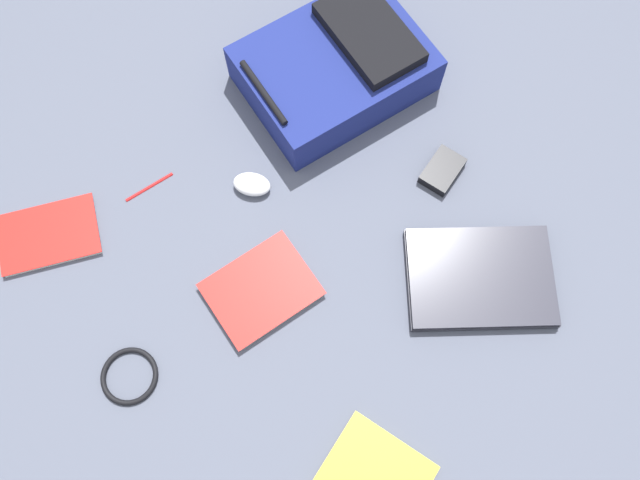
# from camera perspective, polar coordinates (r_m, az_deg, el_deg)

# --- Properties ---
(ground_plane) EXTENTS (3.70, 3.70, 0.00)m
(ground_plane) POSITION_cam_1_polar(r_m,az_deg,el_deg) (1.58, 0.14, -1.42)
(ground_plane) COLOR #4C5160
(backpack) EXTENTS (0.39, 0.49, 0.16)m
(backpack) POSITION_cam_1_polar(r_m,az_deg,el_deg) (1.74, 1.48, 14.94)
(backpack) COLOR navy
(backpack) RESTS_ON ground_plane
(laptop) EXTENTS (0.41, 0.43, 0.03)m
(laptop) POSITION_cam_1_polar(r_m,az_deg,el_deg) (1.60, 13.85, -3.21)
(laptop) COLOR #24242C
(laptop) RESTS_ON ground_plane
(book_manual) EXTENTS (0.25, 0.29, 0.02)m
(book_manual) POSITION_cam_1_polar(r_m,az_deg,el_deg) (1.72, -22.66, 0.41)
(book_manual) COLOR silver
(book_manual) RESTS_ON ground_plane
(book_red) EXTENTS (0.21, 0.26, 0.02)m
(book_red) POSITION_cam_1_polar(r_m,az_deg,el_deg) (1.55, -5.16, -4.38)
(book_red) COLOR silver
(book_red) RESTS_ON ground_plane
(computer_mouse) EXTENTS (0.11, 0.11, 0.04)m
(computer_mouse) POSITION_cam_1_polar(r_m,az_deg,el_deg) (1.64, -5.99, 4.87)
(computer_mouse) COLOR silver
(computer_mouse) RESTS_ON ground_plane
(cable_coil) EXTENTS (0.13, 0.13, 0.01)m
(cable_coil) POSITION_cam_1_polar(r_m,az_deg,el_deg) (1.57, -16.36, -11.37)
(cable_coil) COLOR black
(cable_coil) RESTS_ON ground_plane
(power_brick) EXTENTS (0.10, 0.13, 0.03)m
(power_brick) POSITION_cam_1_polar(r_m,az_deg,el_deg) (1.68, 10.67, 6.00)
(power_brick) COLOR black
(power_brick) RESTS_ON ground_plane
(pen_black) EXTENTS (0.02, 0.13, 0.01)m
(pen_black) POSITION_cam_1_polar(r_m,az_deg,el_deg) (1.70, -14.75, 4.55)
(pen_black) COLOR red
(pen_black) RESTS_ON ground_plane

